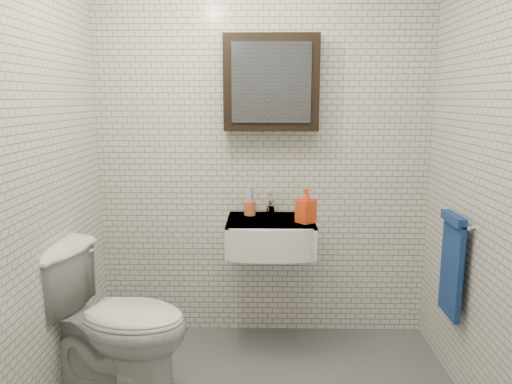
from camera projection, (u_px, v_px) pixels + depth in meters
room_shell at (262, 129)px, 2.28m from camera, size 2.22×2.02×2.51m
washbasin at (271, 236)px, 3.13m from camera, size 0.55×0.50×0.20m
faucet at (271, 204)px, 3.29m from camera, size 0.06×0.20×0.15m
mirror_cabinet at (271, 83)px, 3.14m from camera, size 0.60×0.15×0.60m
towel_rail at (452, 261)px, 2.74m from camera, size 0.09×0.30×0.58m
toothbrush_cup at (250, 207)px, 3.27m from camera, size 0.10×0.10×0.20m
soap_bottle at (306, 206)px, 3.06m from camera, size 0.14×0.14×0.22m
toilet at (114, 321)px, 2.69m from camera, size 0.91×0.65×0.84m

